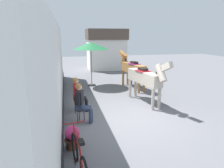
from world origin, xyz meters
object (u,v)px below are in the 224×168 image
(flower_planter_near, at_px, (72,137))
(cafe_parasol, at_px, (91,46))
(saddled_horse_near, at_px, (145,78))
(saddled_horse_far, at_px, (132,68))
(seated_visitor_near, at_px, (81,101))
(seated_visitor_far, at_px, (78,93))
(leaning_bicycle, at_px, (79,158))

(flower_planter_near, xyz_separation_m, cafe_parasol, (1.43, 6.85, 2.03))
(saddled_horse_near, distance_m, saddled_horse_far, 2.73)
(saddled_horse_near, xyz_separation_m, saddled_horse_far, (0.30, 2.71, 0.00))
(seated_visitor_near, xyz_separation_m, seated_visitor_far, (-0.05, 1.05, 0.00))
(saddled_horse_far, relative_size, flower_planter_near, 4.66)
(cafe_parasol, bearing_deg, flower_planter_near, -101.75)
(leaning_bicycle, bearing_deg, flower_planter_near, 95.24)
(seated_visitor_near, bearing_deg, cafe_parasol, 78.80)
(seated_visitor_near, distance_m, leaning_bicycle, 2.78)
(saddled_horse_far, bearing_deg, seated_visitor_far, -136.54)
(seated_visitor_far, height_order, cafe_parasol, cafe_parasol)
(saddled_horse_near, distance_m, flower_planter_near, 4.58)
(seated_visitor_near, xyz_separation_m, flower_planter_near, (-0.39, -1.64, -0.44))
(seated_visitor_near, xyz_separation_m, saddled_horse_near, (2.91, 1.42, 0.38))
(seated_visitor_near, height_order, cafe_parasol, cafe_parasol)
(saddled_horse_far, xyz_separation_m, cafe_parasol, (-2.17, 1.08, 1.20))
(flower_planter_near, bearing_deg, cafe_parasol, 78.25)
(seated_visitor_far, height_order, leaning_bicycle, seated_visitor_far)
(saddled_horse_far, distance_m, flower_planter_near, 6.85)
(seated_visitor_near, relative_size, flower_planter_near, 2.17)
(seated_visitor_far, height_order, saddled_horse_near, saddled_horse_near)
(seated_visitor_far, relative_size, flower_planter_near, 2.17)
(seated_visitor_far, bearing_deg, seated_visitor_near, -87.45)
(saddled_horse_near, xyz_separation_m, leaning_bicycle, (-3.20, -4.16, -0.76))
(saddled_horse_near, bearing_deg, seated_visitor_far, -172.81)
(leaning_bicycle, distance_m, cafe_parasol, 8.30)
(saddled_horse_near, distance_m, leaning_bicycle, 5.30)
(saddled_horse_near, xyz_separation_m, cafe_parasol, (-1.88, 3.79, 1.20))
(seated_visitor_near, bearing_deg, saddled_horse_far, 52.20)
(seated_visitor_far, distance_m, saddled_horse_far, 4.50)
(seated_visitor_far, xyz_separation_m, saddled_horse_far, (3.25, 3.08, 0.38))
(seated_visitor_near, xyz_separation_m, cafe_parasol, (1.03, 5.22, 1.59))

